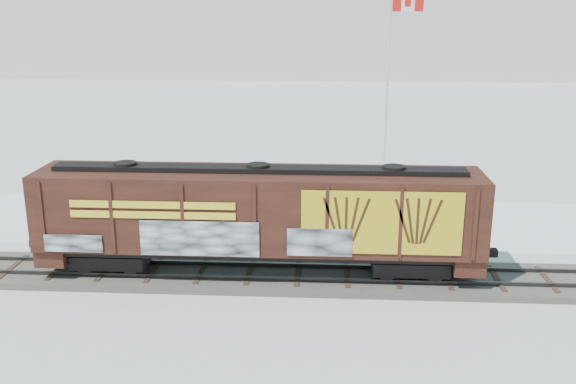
# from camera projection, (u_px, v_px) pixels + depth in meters

# --- Properties ---
(ground) EXTENTS (500.00, 500.00, 0.00)m
(ground) POSITION_uv_depth(u_px,v_px,m) (347.00, 281.00, 26.20)
(ground) COLOR white
(ground) RESTS_ON ground
(rail_track) EXTENTS (50.00, 3.40, 0.43)m
(rail_track) POSITION_uv_depth(u_px,v_px,m) (347.00, 278.00, 26.16)
(rail_track) COLOR #59544C
(rail_track) RESTS_ON ground
(parking_strip) EXTENTS (40.00, 8.00, 0.03)m
(parking_strip) POSITION_uv_depth(u_px,v_px,m) (343.00, 222.00, 33.39)
(parking_strip) COLOR white
(parking_strip) RESTS_ON ground
(hopper_railcar) EXTENTS (17.64, 3.06, 4.33)m
(hopper_railcar) POSITION_uv_depth(u_px,v_px,m) (259.00, 213.00, 25.61)
(hopper_railcar) COLOR black
(hopper_railcar) RESTS_ON rail_track
(flagpole) EXTENTS (2.30, 0.90, 11.76)m
(flagpole) POSITION_uv_depth(u_px,v_px,m) (388.00, 120.00, 38.00)
(flagpole) COLOR silver
(flagpole) RESTS_ON ground
(car_silver) EXTENTS (5.25, 3.61, 1.66)m
(car_silver) POSITION_uv_depth(u_px,v_px,m) (148.00, 215.00, 31.80)
(car_silver) COLOR #A8AAAF
(car_silver) RESTS_ON parking_strip
(car_white) EXTENTS (5.25, 3.34, 1.63)m
(car_white) POSITION_uv_depth(u_px,v_px,m) (245.00, 217.00, 31.58)
(car_white) COLOR silver
(car_white) RESTS_ON parking_strip
(car_dark) EXTENTS (5.54, 3.07, 1.52)m
(car_dark) POSITION_uv_depth(u_px,v_px,m) (370.00, 207.00, 33.28)
(car_dark) COLOR #202228
(car_dark) RESTS_ON parking_strip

